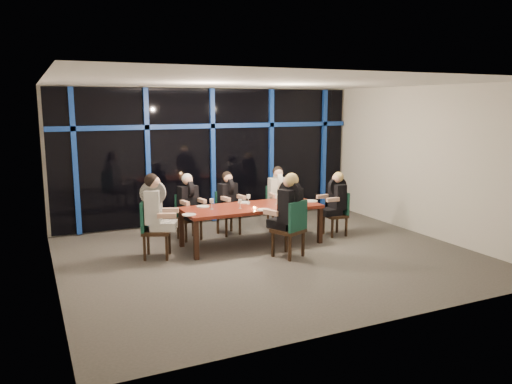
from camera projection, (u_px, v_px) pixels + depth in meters
room at (271, 141)px, 8.41m from camera, size 7.04×7.00×3.02m
window_wall at (213, 153)px, 11.12m from camera, size 6.86×0.43×2.94m
dining_table at (252, 210)px, 9.36m from camera, size 2.60×1.00×0.75m
chair_far_left at (187, 214)px, 9.84m from camera, size 0.48×0.48×0.89m
chair_far_mid at (227, 210)px, 10.22m from camera, size 0.48×0.48×0.88m
chair_far_right at (277, 205)px, 10.59m from camera, size 0.49×0.49×0.92m
chair_end_left at (151, 226)px, 8.59m from camera, size 0.61×0.61×1.01m
chair_end_right at (338, 211)px, 10.10m from camera, size 0.42×0.42×0.89m
chair_near_mid at (292, 226)px, 8.60m from camera, size 0.62×0.62×1.01m
diner_far_left at (189, 197)px, 9.71m from camera, size 0.48×0.59×0.87m
diner_far_mid at (228, 194)px, 10.10m from camera, size 0.48×0.58×0.86m
diner_far_right at (278, 189)px, 10.46m from camera, size 0.49×0.61×0.90m
diner_end_left at (156, 203)px, 8.53m from camera, size 0.69×0.62×0.98m
diner_end_right at (336, 194)px, 10.01m from camera, size 0.55×0.44×0.86m
diner_near_mid at (289, 203)px, 8.58m from camera, size 0.63×0.69×0.98m
plate_far_left at (203, 206)px, 9.28m from camera, size 0.24×0.24×0.01m
plate_far_mid at (244, 202)px, 9.66m from camera, size 0.24×0.24×0.01m
plate_far_right at (287, 199)px, 9.94m from camera, size 0.24×0.24×0.01m
plate_end_left at (190, 215)px, 8.60m from camera, size 0.24×0.24×0.01m
plate_end_right at (311, 201)px, 9.80m from camera, size 0.24×0.24×0.01m
plate_near_mid at (264, 210)px, 8.99m from camera, size 0.24×0.24×0.01m
wine_bottle at (298, 196)px, 9.67m from camera, size 0.08×0.08×0.34m
water_pitcher at (289, 199)px, 9.47m from camera, size 0.13×0.11×0.21m
tea_light at (255, 208)px, 9.12m from camera, size 0.05×0.05×0.03m
wine_glass_a at (240, 202)px, 9.12m from camera, size 0.06×0.06×0.17m
wine_glass_b at (248, 197)px, 9.51m from camera, size 0.07×0.07×0.19m
wine_glass_c at (277, 197)px, 9.51m from camera, size 0.07×0.07×0.18m
wine_glass_d at (212, 202)px, 9.05m from camera, size 0.07×0.07×0.19m
wine_glass_e at (293, 194)px, 9.85m from camera, size 0.07×0.07×0.17m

